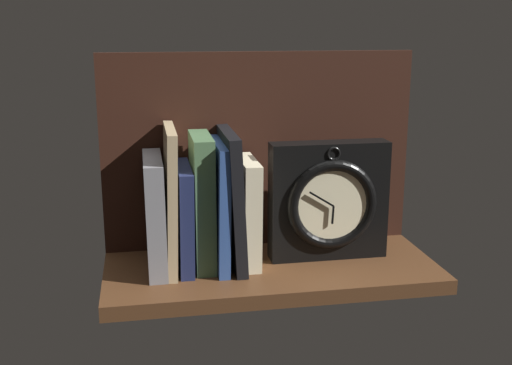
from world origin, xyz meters
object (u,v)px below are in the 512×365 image
object	(u,v)px
book_tan_shortstories	(170,199)
book_navy_bierce	(184,217)
book_cream_twain	(248,211)
book_gray_chess	(155,213)
book_black_skeptic	(232,198)
framed_clock	(329,201)
book_blue_modern	(219,204)
book_green_romantic	(202,201)

from	to	relation	value
book_tan_shortstories	book_navy_bierce	bearing A→B (deg)	0.00
book_tan_shortstories	book_cream_twain	distance (cm)	13.53
book_navy_bierce	book_cream_twain	size ratio (longest dim) A/B	0.96
book_gray_chess	book_black_skeptic	bearing A→B (deg)	0.00
book_tan_shortstories	book_navy_bierce	distance (cm)	3.99
book_cream_twain	framed_clock	size ratio (longest dim) A/B	0.88
book_tan_shortstories	book_cream_twain	world-z (taller)	book_tan_shortstories
book_tan_shortstories	book_black_skeptic	xyz separation A→B (cm)	(10.49, 0.00, -0.48)
book_blue_modern	framed_clock	size ratio (longest dim) A/B	1.03
book_tan_shortstories	book_green_romantic	distance (cm)	5.42
book_cream_twain	book_black_skeptic	bearing A→B (deg)	180.00
book_green_romantic	book_black_skeptic	distance (cm)	5.12
book_black_skeptic	book_cream_twain	xyz separation A→B (cm)	(2.71, 0.00, -2.44)
book_gray_chess	book_navy_bierce	world-z (taller)	book_gray_chess
book_black_skeptic	book_cream_twain	world-z (taller)	book_black_skeptic
book_green_romantic	framed_clock	xyz separation A→B (cm)	(22.19, -0.88, -0.94)
book_gray_chess	book_tan_shortstories	world-z (taller)	book_tan_shortstories
book_black_skeptic	book_cream_twain	size ratio (longest dim) A/B	1.27
book_black_skeptic	book_tan_shortstories	bearing A→B (deg)	180.00
book_black_skeptic	book_cream_twain	bearing A→B (deg)	0.00
book_tan_shortstories	book_black_skeptic	size ratio (longest dim) A/B	1.04
book_gray_chess	book_navy_bierce	distance (cm)	4.97
book_gray_chess	book_black_skeptic	size ratio (longest dim) A/B	0.83
book_blue_modern	framed_clock	distance (cm)	19.31
book_blue_modern	book_green_romantic	bearing A→B (deg)	180.00
book_tan_shortstories	book_cream_twain	size ratio (longest dim) A/B	1.32
book_green_romantic	book_blue_modern	bearing A→B (deg)	0.00
book_gray_chess	book_tan_shortstories	distance (cm)	3.59
book_green_romantic	framed_clock	distance (cm)	22.22
book_navy_bierce	book_green_romantic	world-z (taller)	book_green_romantic
book_tan_shortstories	book_black_skeptic	world-z (taller)	book_tan_shortstories
book_tan_shortstories	book_green_romantic	size ratio (longest dim) A/B	1.06
book_gray_chess	book_navy_bierce	size ratio (longest dim) A/B	1.10
book_navy_bierce	book_blue_modern	size ratio (longest dim) A/B	0.82
book_navy_bierce	framed_clock	size ratio (longest dim) A/B	0.84
book_navy_bierce	book_tan_shortstories	bearing A→B (deg)	180.00
book_green_romantic	book_cream_twain	xyz separation A→B (cm)	(7.83, 0.00, -2.21)
book_blue_modern	book_navy_bierce	bearing A→B (deg)	180.00
book_green_romantic	book_navy_bierce	bearing A→B (deg)	180.00
book_tan_shortstories	book_cream_twain	bearing A→B (deg)	0.00
book_gray_chess	framed_clock	world-z (taller)	framed_clock
book_blue_modern	book_black_skeptic	bearing A→B (deg)	0.00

